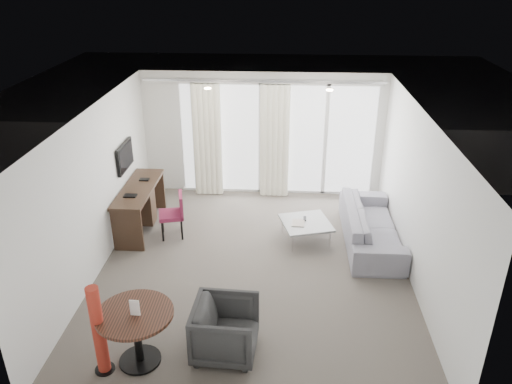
# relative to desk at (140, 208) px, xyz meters

# --- Properties ---
(floor) EXTENTS (5.00, 6.00, 0.00)m
(floor) POSITION_rel_desk_xyz_m (2.20, -1.24, -0.42)
(floor) COLOR #595149
(floor) RESTS_ON ground
(ceiling) EXTENTS (5.00, 6.00, 0.00)m
(ceiling) POSITION_rel_desk_xyz_m (2.20, -1.24, 2.18)
(ceiling) COLOR white
(ceiling) RESTS_ON ground
(wall_left) EXTENTS (0.00, 6.00, 2.60)m
(wall_left) POSITION_rel_desk_xyz_m (-0.30, -1.24, 0.88)
(wall_left) COLOR silver
(wall_left) RESTS_ON ground
(wall_right) EXTENTS (0.00, 6.00, 2.60)m
(wall_right) POSITION_rel_desk_xyz_m (4.70, -1.24, 0.88)
(wall_right) COLOR silver
(wall_right) RESTS_ON ground
(wall_front) EXTENTS (5.00, 0.00, 2.60)m
(wall_front) POSITION_rel_desk_xyz_m (2.20, -4.24, 0.88)
(wall_front) COLOR silver
(wall_front) RESTS_ON ground
(window_panel) EXTENTS (4.00, 0.02, 2.38)m
(window_panel) POSITION_rel_desk_xyz_m (2.50, 1.75, 0.78)
(window_panel) COLOR white
(window_panel) RESTS_ON ground
(window_frame) EXTENTS (4.10, 0.06, 2.44)m
(window_frame) POSITION_rel_desk_xyz_m (2.50, 1.73, 0.78)
(window_frame) COLOR white
(window_frame) RESTS_ON ground
(curtain_left) EXTENTS (0.60, 0.20, 2.38)m
(curtain_left) POSITION_rel_desk_xyz_m (1.05, 1.58, 0.78)
(curtain_left) COLOR white
(curtain_left) RESTS_ON ground
(curtain_right) EXTENTS (0.60, 0.20, 2.38)m
(curtain_right) POSITION_rel_desk_xyz_m (2.45, 1.58, 0.78)
(curtain_right) COLOR white
(curtain_right) RESTS_ON ground
(curtain_track) EXTENTS (4.80, 0.04, 0.04)m
(curtain_track) POSITION_rel_desk_xyz_m (2.20, 1.58, 2.03)
(curtain_track) COLOR #B2B2B7
(curtain_track) RESTS_ON ceiling
(downlight_a) EXTENTS (0.12, 0.12, 0.02)m
(downlight_a) POSITION_rel_desk_xyz_m (1.30, 0.36, 2.17)
(downlight_a) COLOR #FFE0B2
(downlight_a) RESTS_ON ceiling
(downlight_b) EXTENTS (0.12, 0.12, 0.02)m
(downlight_b) POSITION_rel_desk_xyz_m (3.40, 0.36, 2.17)
(downlight_b) COLOR #FFE0B2
(downlight_b) RESTS_ON ceiling
(desk) EXTENTS (0.55, 1.77, 0.83)m
(desk) POSITION_rel_desk_xyz_m (0.00, 0.00, 0.00)
(desk) COLOR #342317
(desk) RESTS_ON floor
(tv) EXTENTS (0.05, 0.80, 0.50)m
(tv) POSITION_rel_desk_xyz_m (-0.25, 0.21, 0.93)
(tv) COLOR black
(tv) RESTS_ON wall_left
(desk_chair) EXTENTS (0.54, 0.52, 0.84)m
(desk_chair) POSITION_rel_desk_xyz_m (0.64, -0.28, 0.00)
(desk_chair) COLOR maroon
(desk_chair) RESTS_ON floor
(round_table) EXTENTS (1.21, 1.21, 0.76)m
(round_table) POSITION_rel_desk_xyz_m (0.90, -3.42, -0.04)
(round_table) COLOR #3D2116
(round_table) RESTS_ON floor
(menu_card) EXTENTS (0.12, 0.02, 0.21)m
(menu_card) POSITION_rel_desk_xyz_m (0.93, -3.46, 0.30)
(menu_card) COLOR white
(menu_card) RESTS_ON round_table
(red_lamp) EXTENTS (0.31, 0.31, 1.23)m
(red_lamp) POSITION_rel_desk_xyz_m (0.50, -3.60, 0.20)
(red_lamp) COLOR #AE2E1F
(red_lamp) RESTS_ON floor
(tub_armchair) EXTENTS (0.85, 0.83, 0.74)m
(tub_armchair) POSITION_rel_desk_xyz_m (1.97, -3.20, -0.05)
(tub_armchair) COLOR #2D2D2E
(tub_armchair) RESTS_ON floor
(coffee_table) EXTENTS (1.02, 1.02, 0.37)m
(coffee_table) POSITION_rel_desk_xyz_m (3.08, -0.29, -0.23)
(coffee_table) COLOR gray
(coffee_table) RESTS_ON floor
(remote) EXTENTS (0.05, 0.15, 0.02)m
(remote) POSITION_rel_desk_xyz_m (3.06, -0.18, -0.06)
(remote) COLOR black
(remote) RESTS_ON coffee_table
(magazine) EXTENTS (0.25, 0.31, 0.02)m
(magazine) POSITION_rel_desk_xyz_m (2.94, -0.34, -0.06)
(magazine) COLOR gray
(magazine) RESTS_ON coffee_table
(sofa) EXTENTS (0.91, 2.32, 0.68)m
(sofa) POSITION_rel_desk_xyz_m (4.23, -0.28, -0.08)
(sofa) COLOR gray
(sofa) RESTS_ON floor
(terrace_slab) EXTENTS (5.60, 3.00, 0.12)m
(terrace_slab) POSITION_rel_desk_xyz_m (2.50, 3.26, -0.48)
(terrace_slab) COLOR #4D4D50
(terrace_slab) RESTS_ON ground
(rattan_chair_a) EXTENTS (0.81, 0.81, 0.90)m
(rattan_chair_a) POSITION_rel_desk_xyz_m (3.16, 3.58, 0.04)
(rattan_chair_a) COLOR brown
(rattan_chair_a) RESTS_ON terrace_slab
(rattan_chair_b) EXTENTS (0.64, 0.64, 0.75)m
(rattan_chair_b) POSITION_rel_desk_xyz_m (4.28, 3.35, -0.04)
(rattan_chair_b) COLOR brown
(rattan_chair_b) RESTS_ON terrace_slab
(rattan_table) EXTENTS (0.65, 0.65, 0.54)m
(rattan_table) POSITION_rel_desk_xyz_m (3.47, 2.50, -0.15)
(rattan_table) COLOR brown
(rattan_table) RESTS_ON terrace_slab
(balustrade) EXTENTS (5.50, 0.06, 1.05)m
(balustrade) POSITION_rel_desk_xyz_m (2.50, 4.71, 0.08)
(balustrade) COLOR #B2B2B7
(balustrade) RESTS_ON terrace_slab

